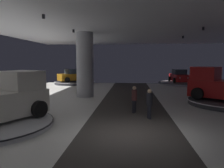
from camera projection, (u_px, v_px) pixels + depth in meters
The scene contains 8 objects.
ground at pixel (130, 134), 9.14m from camera, with size 24.00×44.00×0.06m.
column_left at pixel (85, 65), 18.66m from camera, with size 1.46×1.46×5.50m.
display_platform_deep_right at pixel (179, 83), 29.12m from camera, with size 5.47×5.47×0.30m.
display_car_deep_right at pixel (179, 76), 29.06m from camera, with size 2.40×4.31×1.71m.
display_platform_deep_left at pixel (74, 83), 29.58m from camera, with size 5.38×5.38×0.35m.
display_car_deep_left at pixel (74, 76), 29.47m from camera, with size 4.40×4.04×1.71m.
visitor_walking_near at pixel (149, 102), 11.38m from camera, with size 0.32×0.32×1.59m.
visitor_walking_far at pixel (134, 98), 12.74m from camera, with size 0.32×0.32×1.59m.
Camera 1 is at (-0.00, -8.91, 3.00)m, focal length 34.82 mm.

